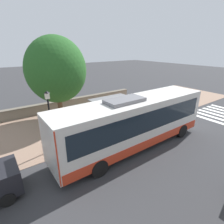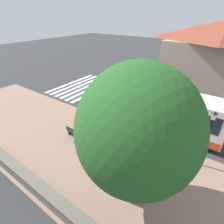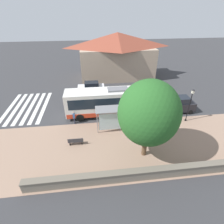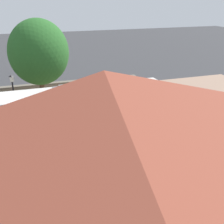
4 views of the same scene
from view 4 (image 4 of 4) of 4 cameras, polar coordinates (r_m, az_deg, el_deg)
ground_plane at (r=21.65m, az=-11.24°, el=-3.16°), size 120.00×120.00×0.00m
sidewalk_plaza at (r=25.76m, az=-12.63°, el=1.03°), size 9.00×44.00×0.02m
stone_wall at (r=29.41m, az=-13.63°, el=4.72°), size 0.60×20.00×1.03m
bus at (r=19.53m, az=-5.37°, el=0.31°), size 2.65×11.37×3.62m
bus_shelter at (r=22.58m, az=-6.35°, el=4.29°), size 1.67×3.36×2.68m
pedestrian at (r=22.64m, az=5.32°, el=1.03°), size 0.34×0.22×1.64m
bench at (r=26.11m, az=1.12°, el=2.97°), size 0.40×1.54×0.88m
street_lamp_far at (r=21.57m, az=-19.24°, el=2.89°), size 0.28×0.28×4.09m
shade_tree at (r=25.77m, az=-14.66°, el=11.64°), size 5.22×5.22×7.54m
parked_car_far_lane at (r=15.10m, az=10.21°, el=-11.31°), size 1.84×4.21×1.91m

